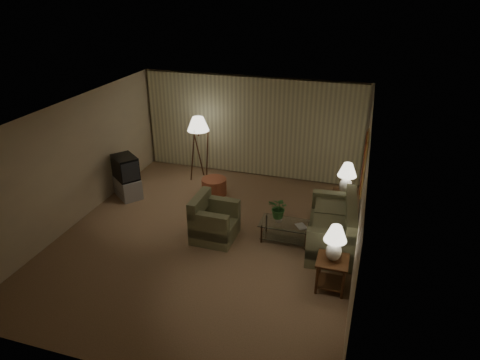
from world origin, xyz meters
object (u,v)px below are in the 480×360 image
at_px(side_table_far, 344,201).
at_px(floor_lamp, 199,148).
at_px(ottoman, 214,186).
at_px(side_table_near, 332,269).
at_px(table_lamp_far, 347,176).
at_px(armchair, 215,222).
at_px(coffee_table, 285,229).
at_px(crt_tv, 125,167).
at_px(vase, 279,219).
at_px(tv_cabinet, 128,187).
at_px(table_lamp_near, 335,240).
at_px(sofa, 331,228).

xyz_separation_m(side_table_far, floor_lamp, (-3.85, 0.93, 0.50)).
bearing_deg(ottoman, side_table_far, -3.77).
xyz_separation_m(side_table_near, table_lamp_far, (-0.00, 2.60, 0.61)).
bearing_deg(armchair, coffee_table, -76.53).
distance_m(side_table_near, table_lamp_far, 2.67).
height_order(coffee_table, crt_tv, crt_tv).
xyz_separation_m(armchair, vase, (1.27, 0.32, 0.12)).
bearing_deg(tv_cabinet, table_lamp_near, 16.50).
bearing_deg(armchair, side_table_near, -109.76).
distance_m(table_lamp_far, floor_lamp, 3.97).
relative_size(tv_cabinet, crt_tv, 1.09).
bearing_deg(sofa, coffee_table, -87.82).
height_order(side_table_far, coffee_table, side_table_far).
relative_size(sofa, floor_lamp, 1.10).
distance_m(armchair, side_table_near, 2.65).
bearing_deg(side_table_near, crt_tv, 158.26).
height_order(side_table_far, vase, side_table_far).
height_order(coffee_table, floor_lamp, floor_lamp).
bearing_deg(ottoman, floor_lamp, 132.62).
height_order(armchair, crt_tv, crt_tv).
relative_size(sofa, ottoman, 3.07).
distance_m(side_table_far, crt_tv, 5.24).
xyz_separation_m(crt_tv, floor_lamp, (1.35, 1.46, 0.13)).
relative_size(armchair, vase, 5.96).
height_order(side_table_far, table_lamp_near, table_lamp_near).
distance_m(table_lamp_far, ottoman, 3.30).
height_order(armchair, table_lamp_near, table_lamp_near).
bearing_deg(table_lamp_near, ottoman, 138.63).
xyz_separation_m(sofa, tv_cabinet, (-5.05, 0.72, -0.15)).
xyz_separation_m(side_table_far, crt_tv, (-5.20, -0.53, 0.38)).
height_order(table_lamp_near, crt_tv, table_lamp_near).
xyz_separation_m(sofa, ottoman, (-3.04, 1.46, -0.19)).
relative_size(tv_cabinet, floor_lamp, 0.51).
bearing_deg(floor_lamp, armchair, -62.23).
bearing_deg(crt_tv, floor_lamp, 85.52).
bearing_deg(sofa, crt_tv, -102.26).
distance_m(armchair, crt_tv, 2.98).
distance_m(table_lamp_far, coffee_table, 1.87).
distance_m(floor_lamp, ottoman, 1.21).
relative_size(coffee_table, ottoman, 1.68).
relative_size(table_lamp_near, table_lamp_far, 0.93).
relative_size(armchair, side_table_far, 1.51).
bearing_deg(vase, table_lamp_far, 48.17).
relative_size(table_lamp_near, ottoman, 1.08).
xyz_separation_m(table_lamp_near, floor_lamp, (-3.85, 3.53, -0.08)).
distance_m(side_table_far, ottoman, 3.20).
height_order(floor_lamp, vase, floor_lamp).
xyz_separation_m(armchair, ottoman, (-0.71, 1.88, -0.17)).
relative_size(table_lamp_far, vase, 4.73).
relative_size(sofa, armchair, 2.10).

